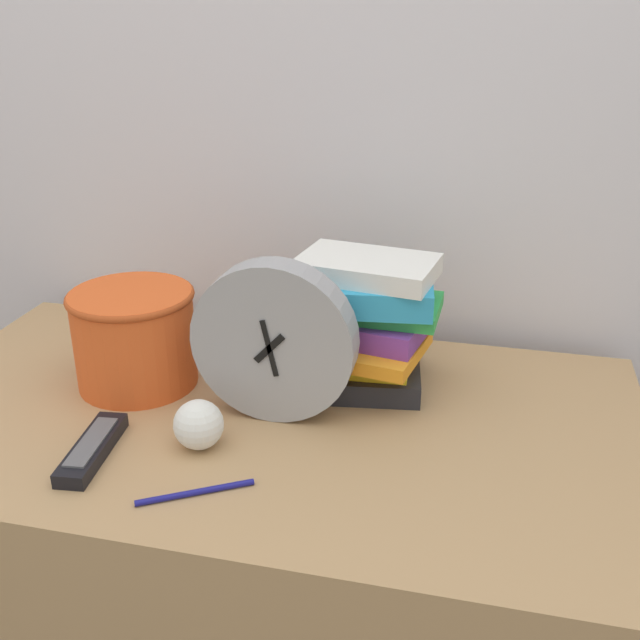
% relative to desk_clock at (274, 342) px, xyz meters
% --- Properties ---
extents(wall_back, '(6.00, 0.04, 2.40)m').
position_rel_desk_clock_xyz_m(wall_back, '(-0.02, 0.38, 0.36)').
color(wall_back, silver).
rests_on(wall_back, ground_plane).
extents(desk, '(1.12, 0.63, 0.72)m').
position_rel_desk_clock_xyz_m(desk, '(-0.02, 0.00, -0.48)').
color(desk, tan).
rests_on(desk, ground_plane).
extents(desk_clock, '(0.24, 0.05, 0.24)m').
position_rel_desk_clock_xyz_m(desk_clock, '(0.00, 0.00, 0.00)').
color(desk_clock, '#99999E').
rests_on(desk_clock, desk).
extents(book_stack, '(0.24, 0.22, 0.21)m').
position_rel_desk_clock_xyz_m(book_stack, '(0.11, 0.13, -0.01)').
color(book_stack, '#232328').
rests_on(book_stack, desk).
extents(basket, '(0.20, 0.20, 0.15)m').
position_rel_desk_clock_xyz_m(basket, '(-0.24, 0.05, -0.04)').
color(basket, '#E05623').
rests_on(basket, desk).
extents(tv_remote, '(0.06, 0.16, 0.02)m').
position_rel_desk_clock_xyz_m(tv_remote, '(-0.21, -0.16, -0.11)').
color(tv_remote, black).
rests_on(tv_remote, desk).
extents(crumpled_paper_ball, '(0.07, 0.07, 0.07)m').
position_rel_desk_clock_xyz_m(crumpled_paper_ball, '(-0.08, -0.11, -0.08)').
color(crumpled_paper_ball, white).
rests_on(crumpled_paper_ball, desk).
extents(pen, '(0.13, 0.08, 0.01)m').
position_rel_desk_clock_xyz_m(pen, '(-0.04, -0.21, -0.11)').
color(pen, navy).
rests_on(pen, desk).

